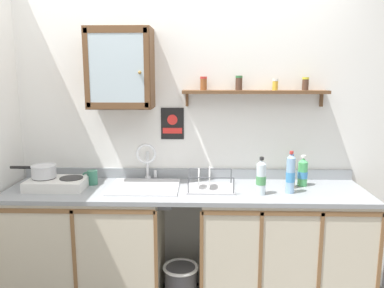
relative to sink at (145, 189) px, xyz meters
The scene contains 18 objects.
back_wall 0.57m from the sink, 42.22° to the left, with size 3.21×0.07×2.57m.
lower_cabinet_run 0.63m from the sink, behind, with size 1.13×0.59×0.88m.
lower_cabinet_run_right 1.10m from the sink, ahead, with size 1.19×0.59×0.88m.
countertop 0.30m from the sink, ahead, with size 2.57×0.61×0.03m, color gray.
backsplash 0.39m from the sink, 38.39° to the left, with size 2.57×0.02×0.08m, color gray.
sink is the anchor object (origin of this frame).
hot_plate_stove 0.63m from the sink, behind, with size 0.41×0.27×0.08m.
saucepan 0.74m from the sink, behind, with size 0.33×0.18×0.09m.
bottle_soda_green_0 1.17m from the sink, ahead, with size 0.07×0.07×0.23m.
bottle_water_blue_1 1.05m from the sink, ahead, with size 0.06×0.06×0.30m.
bottle_juice_amber_2 1.07m from the sink, ahead, with size 0.06×0.06×0.25m.
bottle_water_clear_3 0.85m from the sink, 10.44° to the right, with size 0.07×0.07×0.26m.
dish_rack 0.48m from the sink, ahead, with size 0.34×0.27×0.17m.
mug 0.41m from the sink, behind, with size 0.12×0.08×0.11m.
wall_cabinet 0.89m from the sink, 147.20° to the left, with size 0.47×0.30×0.57m.
spice_shelf 1.09m from the sink, 12.72° to the left, with size 1.08×0.14×0.23m.
warning_sign 0.55m from the sink, 52.54° to the left, with size 0.18×0.01×0.24m.
trash_bin 0.77m from the sink, 25.36° to the right, with size 0.26×0.26×0.36m.
Camera 1 is at (0.12, -2.33, 1.73)m, focal length 35.84 mm.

